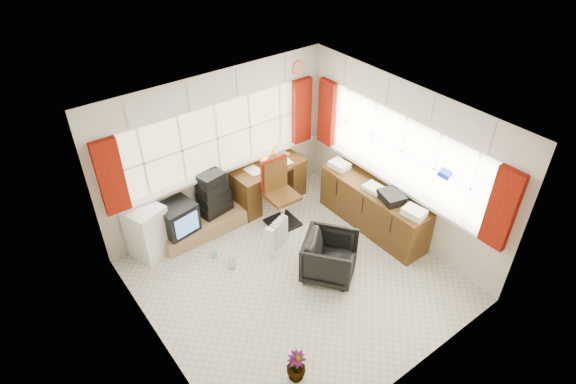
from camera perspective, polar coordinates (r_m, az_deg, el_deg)
name	(u,v)px	position (r m, az deg, el deg)	size (l,w,h in m)	color
ground	(295,279)	(7.08, 0.85, -10.33)	(4.00, 4.00, 0.00)	beige
room_walls	(296,196)	(6.08, 0.97, -0.50)	(4.00, 4.00, 4.00)	beige
window_back	(221,167)	(7.75, -7.95, 3.01)	(3.70, 0.12, 3.60)	#FCF4C8
window_right	(396,180)	(7.54, 12.67, 1.40)	(0.12, 3.70, 3.60)	#FCF4C8
curtains	(307,147)	(7.19, 2.26, 5.35)	(3.83, 3.83, 1.15)	maroon
overhead_cabinets	(309,95)	(6.90, 2.49, 11.37)	(3.98, 3.98, 0.48)	beige
desk	(268,181)	(8.28, -2.43, 1.30)	(1.33, 0.71, 0.78)	#553514
desk_lamp	(273,152)	(7.81, -1.75, 4.74)	(0.17, 0.15, 0.48)	yellow
task_chair	(278,190)	(7.72, -1.18, 0.24)	(0.50, 0.52, 1.15)	black
office_chair	(330,257)	(6.95, 4.98, -7.67)	(0.72, 0.74, 0.67)	black
radiator	(278,239)	(7.36, -1.18, -5.57)	(0.41, 0.27, 0.58)	white
credenza	(373,208)	(7.83, 10.02, -1.82)	(0.50, 2.00, 0.85)	#553514
file_tray	(391,197)	(7.39, 12.17, -0.57)	(0.30, 0.39, 0.13)	black
tv_bench	(203,227)	(7.87, -10.07, -4.06)	(1.40, 0.50, 0.25)	olive
crt_tv	(177,218)	(7.54, -12.98, -3.00)	(0.60, 0.57, 0.48)	black
hifi_stack	(213,195)	(7.76, -8.85, -0.31)	(0.58, 0.42, 0.72)	black
mini_fridge	(147,231)	(7.52, -16.34, -4.48)	(0.63, 0.63, 0.83)	white
spray_bottle_a	(231,259)	(7.19, -6.76, -7.85)	(0.12, 0.13, 0.32)	silver
spray_bottle_b	(214,252)	(7.45, -8.71, -7.01)	(0.08, 0.08, 0.17)	#87C9C5
flower_vase	(296,366)	(5.92, 0.96, -19.95)	(0.23, 0.23, 0.42)	black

